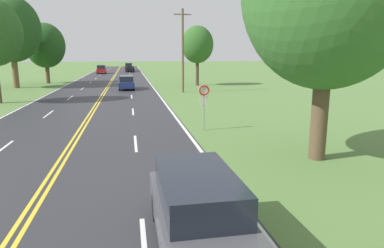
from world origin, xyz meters
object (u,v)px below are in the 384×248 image
at_px(car_red_van_mid_near, 101,69).
at_px(car_black_sedan_mid_far, 130,69).
at_px(tree_left_verge, 45,46).
at_px(tree_behind_sign, 11,29).
at_px(car_dark_blue_van_approaching, 127,82).
at_px(tree_far_back, 197,45).
at_px(car_maroon_suv_receding, 129,67).
at_px(car_dark_grey_hatchback_nearest, 197,207).
at_px(traffic_sign, 204,96).

bearing_deg(car_red_van_mid_near, car_black_sedan_mid_far, -47.41).
xyz_separation_m(tree_left_verge, tree_behind_sign, (-2.31, -6.32, 1.75)).
xyz_separation_m(tree_behind_sign, car_dark_blue_van_approaching, (13.26, -4.22, -6.11)).
xyz_separation_m(tree_left_verge, car_red_van_mid_near, (5.55, 24.21, -4.27)).
height_order(tree_behind_sign, car_dark_blue_van_approaching, tree_behind_sign).
distance_m(tree_far_back, car_maroon_suv_receding, 43.02).
bearing_deg(car_black_sedan_mid_far, tree_far_back, 11.81).
bearing_deg(tree_left_verge, car_dark_grey_hatchback_nearest, -74.32).
relative_size(car_black_sedan_mid_far, car_maroon_suv_receding, 1.05).
relative_size(traffic_sign, car_maroon_suv_receding, 0.56).
distance_m(car_red_van_mid_near, car_maroon_suv_receding, 12.18).
bearing_deg(car_black_sedan_mid_far, tree_behind_sign, -22.14).
relative_size(car_dark_grey_hatchback_nearest, car_red_van_mid_near, 0.94).
relative_size(traffic_sign, car_dark_blue_van_approaching, 0.51).
height_order(tree_behind_sign, car_maroon_suv_receding, tree_behind_sign).
xyz_separation_m(car_dark_grey_hatchback_nearest, car_black_sedan_mid_far, (-0.99, 74.69, -0.14)).
bearing_deg(tree_left_verge, traffic_sign, -65.84).
height_order(tree_far_back, car_dark_grey_hatchback_nearest, tree_far_back).
distance_m(tree_far_back, car_dark_grey_hatchback_nearest, 38.81).
height_order(car_dark_blue_van_approaching, car_maroon_suv_receding, car_maroon_suv_receding).
distance_m(tree_left_verge, car_maroon_suv_receding, 36.98).
distance_m(traffic_sign, car_maroon_suv_receding, 68.78).
distance_m(tree_behind_sign, car_red_van_mid_near, 32.10).
distance_m(tree_left_verge, car_black_sedan_mid_far, 32.41).
xyz_separation_m(traffic_sign, car_red_van_mid_near, (-9.56, 57.91, -0.93)).
distance_m(car_dark_blue_van_approaching, car_maroon_suv_receding, 45.52).
bearing_deg(car_red_van_mid_near, traffic_sign, -171.66).
xyz_separation_m(traffic_sign, tree_far_back, (4.97, 26.77, 3.38)).
height_order(traffic_sign, tree_left_verge, tree_left_verge).
height_order(traffic_sign, car_maroon_suv_receding, traffic_sign).
distance_m(traffic_sign, tree_behind_sign, 32.85).
relative_size(car_dark_grey_hatchback_nearest, car_maroon_suv_receding, 0.95).
bearing_deg(traffic_sign, car_black_sedan_mid_far, 93.19).
distance_m(tree_far_back, car_black_sedan_mid_far, 38.11).
relative_size(tree_far_back, car_dark_grey_hatchback_nearest, 1.83).
bearing_deg(car_red_van_mid_near, car_maroon_suv_receding, -29.04).
bearing_deg(tree_left_verge, car_red_van_mid_near, 77.08).
relative_size(car_dark_blue_van_approaching, car_black_sedan_mid_far, 1.05).
bearing_deg(car_dark_grey_hatchback_nearest, tree_behind_sign, -159.09).
bearing_deg(tree_behind_sign, tree_left_verge, 69.96).
bearing_deg(tree_behind_sign, car_maroon_suv_receding, 71.79).
bearing_deg(tree_far_back, car_red_van_mid_near, 115.02).
height_order(traffic_sign, tree_far_back, tree_far_back).
bearing_deg(tree_far_back, car_maroon_suv_receding, 101.88).
bearing_deg(traffic_sign, car_dark_grey_hatchback_nearest, -103.02).
height_order(tree_far_back, car_dark_blue_van_approaching, tree_far_back).
bearing_deg(car_maroon_suv_receding, car_black_sedan_mid_far, 4.00).
distance_m(tree_behind_sign, car_dark_blue_van_approaching, 15.19).
bearing_deg(car_maroon_suv_receding, car_dark_grey_hatchback_nearest, 1.61).
height_order(traffic_sign, car_dark_blue_van_approaching, traffic_sign).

